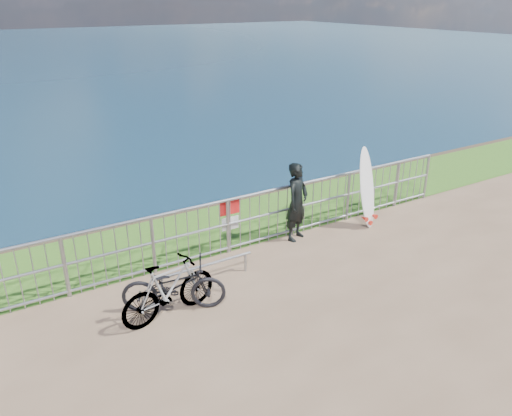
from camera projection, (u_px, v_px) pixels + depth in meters
grass_strip at (225, 226)px, 10.85m from camera, size 120.00×120.00×0.00m
railing at (251, 220)px, 9.77m from camera, size 10.06×0.10×1.13m
surfer at (297, 202)px, 10.00m from camera, size 0.70×0.60×1.62m
surfboard at (367, 191)px, 10.57m from camera, size 0.53×0.49×1.76m
bicycle_near at (174, 286)px, 7.82m from camera, size 1.71×1.20×0.85m
bicycle_far at (169, 289)px, 7.62m from camera, size 1.66×0.69×0.97m
bike_rack at (205, 267)px, 8.58m from camera, size 1.80×0.05×0.37m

